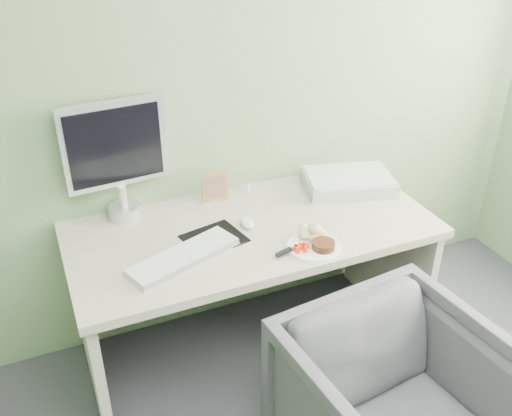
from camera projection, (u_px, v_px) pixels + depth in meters
name	position (u px, v px, depth m)	size (l,w,h in m)	color
wall_back	(219.00, 64.00, 2.49)	(3.50, 3.50, 0.00)	#6C885F
desk	(253.00, 260.00, 2.60)	(1.60, 0.75, 0.73)	beige
plate	(313.00, 246.00, 2.36)	(0.23, 0.23, 0.01)	white
steak	(323.00, 245.00, 2.33)	(0.10, 0.10, 0.03)	black
potato_pile	(313.00, 232.00, 2.39)	(0.11, 0.08, 0.06)	tan
carrot_heap	(302.00, 247.00, 2.31)	(0.05, 0.04, 0.03)	#FF3005
steak_knife	(290.00, 249.00, 2.31)	(0.20, 0.07, 0.01)	silver
mousepad	(214.00, 238.00, 2.42)	(0.24, 0.21, 0.00)	black
keyboard	(184.00, 256.00, 2.28)	(0.47, 0.14, 0.02)	white
computer_mouse	(247.00, 223.00, 2.50)	(0.05, 0.10, 0.03)	white
photo_frame	(215.00, 186.00, 2.67)	(0.12, 0.01, 0.15)	#9E824A
eyedrop_bottle	(248.00, 188.00, 2.75)	(0.02, 0.02, 0.06)	white
scanner	(348.00, 183.00, 2.79)	(0.42, 0.28, 0.07)	#A8ABAF
monitor	(116.00, 154.00, 2.43)	(0.45, 0.14, 0.54)	silver
desk_chair	(396.00, 412.00, 2.11)	(0.73, 0.75, 0.69)	#3C3C41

